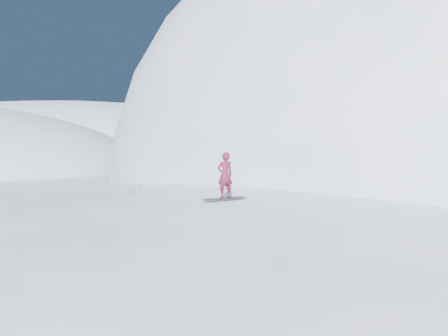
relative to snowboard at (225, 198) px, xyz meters
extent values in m
plane|color=white|center=(-2.11, 0.27, -2.41)|extent=(400.00, 400.00, 0.00)
ellipsoid|color=white|center=(-1.11, 3.27, -2.41)|extent=(36.00, 28.00, 4.80)
ellipsoid|color=white|center=(19.89, 26.27, -2.41)|extent=(60.00, 56.00, 56.00)
ellipsoid|color=white|center=(7.89, 20.27, -2.41)|extent=(28.00, 24.00, 18.00)
ellipsoid|color=white|center=(-42.11, 110.27, -2.41)|extent=(140.00, 90.00, 36.00)
ellipsoid|color=white|center=(-6.11, -1.73, -2.41)|extent=(6.00, 5.40, 0.80)
ellipsoid|color=white|center=(2.89, -2.73, -2.41)|extent=(5.00, 4.50, 0.70)
ellipsoid|color=white|center=(-4.11, 6.27, -2.41)|extent=(7.00, 6.30, 1.00)
ellipsoid|color=white|center=(4.89, 4.27, -2.41)|extent=(4.00, 3.60, 0.60)
cube|color=black|center=(0.00, 0.00, 0.00)|extent=(1.69, 1.03, 0.03)
imported|color=maroon|center=(0.00, 0.00, 0.87)|extent=(0.74, 0.64, 1.72)
cube|color=silver|center=(-4.34, 4.76, 0.01)|extent=(1.25, 5.89, 0.04)
cube|color=silver|center=(-4.00, 4.76, 0.01)|extent=(1.05, 5.93, 0.04)
camera|label=1|loc=(-0.62, -14.88, 1.92)|focal=32.00mm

